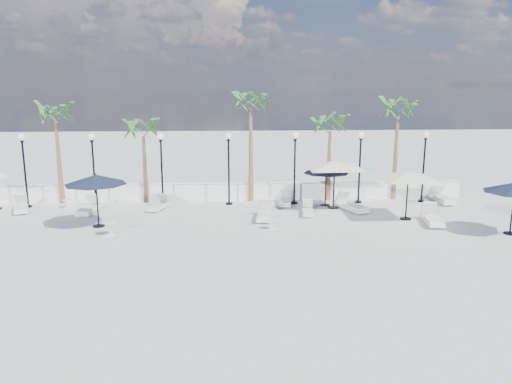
{
  "coord_description": "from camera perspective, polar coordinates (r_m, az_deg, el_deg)",
  "views": [
    {
      "loc": [
        -0.07,
        -19.47,
        6.27
      ],
      "look_at": [
        1.22,
        2.61,
        1.5
      ],
      "focal_mm": 35.0,
      "sensor_mm": 36.0,
      "label": 1
    }
  ],
  "objects": [
    {
      "name": "parasol_cream_sq_b",
      "position": [
        24.32,
        17.04,
        2.24
      ],
      "size": [
        4.97,
        4.97,
        2.49
      ],
      "color": "black",
      "rests_on": "ground"
    },
    {
      "name": "palm_0",
      "position": [
        28.28,
        -21.94,
        7.78
      ],
      "size": [
        2.6,
        2.6,
        5.5
      ],
      "color": "brown",
      "rests_on": "ground"
    },
    {
      "name": "lamppost_4",
      "position": [
        26.49,
        4.46,
        3.93
      ],
      "size": [
        0.36,
        0.36,
        3.84
      ],
      "color": "black",
      "rests_on": "ground"
    },
    {
      "name": "lamppost_6",
      "position": [
        28.29,
        18.68,
        3.85
      ],
      "size": [
        0.36,
        0.36,
        3.84
      ],
      "color": "black",
      "rests_on": "ground"
    },
    {
      "name": "palm_2",
      "position": [
        26.83,
        -0.62,
        9.7
      ],
      "size": [
        2.6,
        2.6,
        6.1
      ],
      "color": "brown",
      "rests_on": "ground"
    },
    {
      "name": "lounger_5",
      "position": [
        26.57,
        3.39,
        -0.98
      ],
      "size": [
        0.89,
        1.95,
        0.7
      ],
      "rotation": [
        0.0,
        0.0,
        -0.16
      ],
      "color": "beige",
      "rests_on": "ground"
    },
    {
      "name": "lamppost_1",
      "position": [
        27.15,
        -18.12,
        3.56
      ],
      "size": [
        0.36,
        0.36,
        3.84
      ],
      "color": "black",
      "rests_on": "ground"
    },
    {
      "name": "lounger_7",
      "position": [
        25.75,
        10.88,
        -1.52
      ],
      "size": [
        1.41,
        2.27,
        0.81
      ],
      "rotation": [
        0.0,
        0.0,
        0.36
      ],
      "color": "beige",
      "rests_on": "ground"
    },
    {
      "name": "side_table_2",
      "position": [
        22.08,
        1.87,
        -3.59
      ],
      "size": [
        0.47,
        0.47,
        0.46
      ],
      "color": "beige",
      "rests_on": "ground"
    },
    {
      "name": "lounger_0",
      "position": [
        27.78,
        -25.27,
        -1.55
      ],
      "size": [
        1.24,
        2.01,
        0.72
      ],
      "rotation": [
        0.0,
        0.0,
        0.35
      ],
      "color": "beige",
      "rests_on": "ground"
    },
    {
      "name": "lounger_8",
      "position": [
        28.82,
        20.49,
        -0.64
      ],
      "size": [
        0.71,
        2.11,
        0.79
      ],
      "rotation": [
        0.0,
        0.0,
        0.01
      ],
      "color": "beige",
      "rests_on": "ground"
    },
    {
      "name": "lounger_4",
      "position": [
        24.66,
        5.95,
        -2.14
      ],
      "size": [
        0.73,
        1.67,
        0.6
      ],
      "rotation": [
        0.0,
        0.0,
        -0.13
      ],
      "color": "beige",
      "rests_on": "ground"
    },
    {
      "name": "parasol_navy_mid",
      "position": [
        26.32,
        8.02,
        2.55
      ],
      "size": [
        2.45,
        2.45,
        2.19
      ],
      "color": "black",
      "rests_on": "ground"
    },
    {
      "name": "lounger_3",
      "position": [
        23.74,
        0.94,
        -2.5
      ],
      "size": [
        0.88,
        2.13,
        0.78
      ],
      "rotation": [
        0.0,
        0.0,
        -0.1
      ],
      "color": "beige",
      "rests_on": "ground"
    },
    {
      "name": "lounger_1",
      "position": [
        26.12,
        -18.57,
        -1.79
      ],
      "size": [
        0.8,
        2.07,
        0.76
      ],
      "rotation": [
        0.0,
        0.0,
        -0.07
      ],
      "color": "beige",
      "rests_on": "ground"
    },
    {
      "name": "parasol_navy_left",
      "position": [
        23.19,
        -17.85,
        1.34
      ],
      "size": [
        2.76,
        2.76,
        2.44
      ],
      "color": "black",
      "rests_on": "ground"
    },
    {
      "name": "palm_4",
      "position": [
        28.37,
        15.93,
        8.59
      ],
      "size": [
        2.6,
        2.6,
        5.7
      ],
      "color": "brown",
      "rests_on": "ground"
    },
    {
      "name": "lamppost_0",
      "position": [
        28.24,
        -25.01,
        3.34
      ],
      "size": [
        0.36,
        0.36,
        3.84
      ],
      "color": "black",
      "rests_on": "ground"
    },
    {
      "name": "lamppost_2",
      "position": [
        26.47,
        -10.76,
        3.75
      ],
      "size": [
        0.36,
        0.36,
        3.84
      ],
      "color": "black",
      "rests_on": "ground"
    },
    {
      "name": "lamppost_3",
      "position": [
        26.25,
        -3.15,
        3.87
      ],
      "size": [
        0.36,
        0.36,
        3.84
      ],
      "color": "black",
      "rests_on": "ground"
    },
    {
      "name": "lamppost_5",
      "position": [
        27.18,
        11.81,
        3.92
      ],
      "size": [
        0.36,
        0.36,
        3.84
      ],
      "color": "black",
      "rests_on": "ground"
    },
    {
      "name": "lounger_6",
      "position": [
        24.28,
        19.5,
        -2.86
      ],
      "size": [
        1.02,
        2.2,
        0.79
      ],
      "rotation": [
        0.0,
        0.0,
        -0.17
      ],
      "color": "beige",
      "rests_on": "ground"
    },
    {
      "name": "palm_3",
      "position": [
        27.44,
        8.46,
        7.19
      ],
      "size": [
        2.6,
        2.6,
        4.9
      ],
      "color": "brown",
      "rests_on": "ground"
    },
    {
      "name": "palm_1",
      "position": [
        27.25,
        -12.76,
        6.58
      ],
      "size": [
        2.6,
        2.6,
        4.7
      ],
      "color": "brown",
      "rests_on": "ground"
    },
    {
      "name": "side_table_1",
      "position": [
        22.11,
        -16.37,
        -3.87
      ],
      "size": [
        0.6,
        0.6,
        0.58
      ],
      "color": "beige",
      "rests_on": "ground"
    },
    {
      "name": "side_table_0",
      "position": [
        27.65,
        -20.79,
        -1.18
      ],
      "size": [
        0.45,
        0.45,
        0.44
      ],
      "color": "beige",
      "rests_on": "ground"
    },
    {
      "name": "ground",
      "position": [
        20.46,
        -2.99,
        -5.69
      ],
      "size": [
        100.0,
        100.0,
        0.0
      ],
      "primitive_type": "plane",
      "color": "#B0AFAA",
      "rests_on": "ground"
    },
    {
      "name": "parasol_cream_sq_a",
      "position": [
        25.73,
        8.99,
        3.51
      ],
      "size": [
        5.42,
        5.42,
        2.66
      ],
      "color": "black",
      "rests_on": "ground"
    },
    {
      "name": "balustrade",
      "position": [
        27.59,
        -3.11,
        0.01
      ],
      "size": [
        26.0,
        0.3,
        1.01
      ],
      "color": "silver",
      "rests_on": "ground"
    },
    {
      "name": "lounger_2",
      "position": [
        26.02,
        -11.08,
        -1.51
      ],
      "size": [
        1.03,
        1.84,
        0.66
      ],
      "rotation": [
        0.0,
        0.0,
        -0.28
      ],
      "color": "beige",
      "rests_on": "ground"
    }
  ]
}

